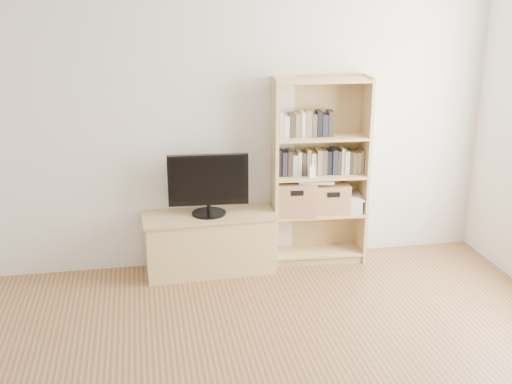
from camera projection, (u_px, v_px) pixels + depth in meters
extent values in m
cube|color=silver|center=(233.00, 118.00, 5.42)|extent=(4.50, 0.02, 2.60)
cube|color=tan|center=(210.00, 244.00, 5.51)|extent=(1.10, 0.45, 0.50)
cube|color=tan|center=(320.00, 172.00, 5.56)|extent=(0.84, 0.34, 1.65)
cube|color=black|center=(208.00, 185.00, 5.35)|extent=(0.67, 0.09, 0.53)
cube|color=black|center=(320.00, 161.00, 5.55)|extent=(0.85, 0.23, 0.23)
cube|color=black|center=(300.00, 125.00, 5.42)|extent=(0.36, 0.16, 0.19)
cube|color=white|center=(312.00, 172.00, 5.45)|extent=(0.05, 0.04, 0.10)
cube|color=#AB724D|center=(295.00, 197.00, 5.59)|extent=(0.38, 0.32, 0.29)
cube|color=#AB724D|center=(330.00, 198.00, 5.64)|extent=(0.34, 0.29, 0.26)
cube|color=white|center=(316.00, 180.00, 5.55)|extent=(0.34, 0.27, 0.02)
cube|color=silver|center=(350.00, 204.00, 5.68)|extent=(0.24, 0.31, 0.12)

